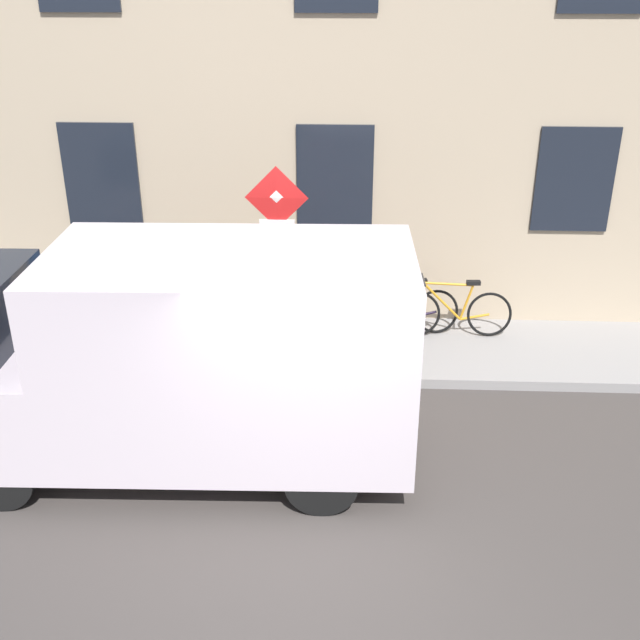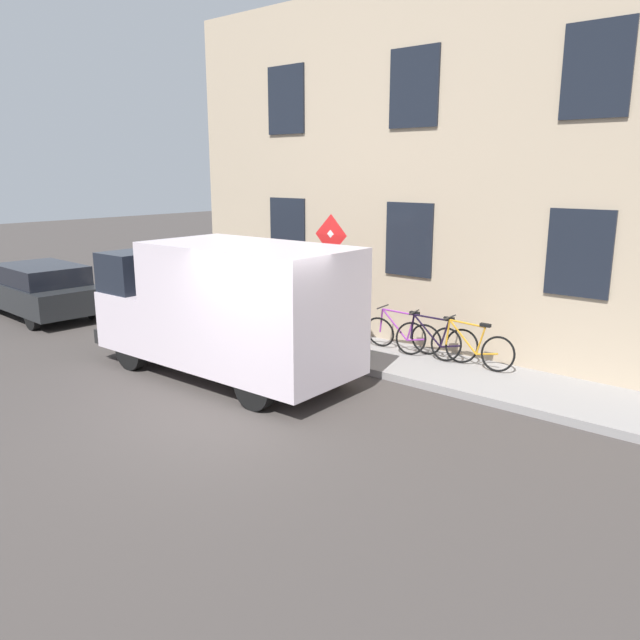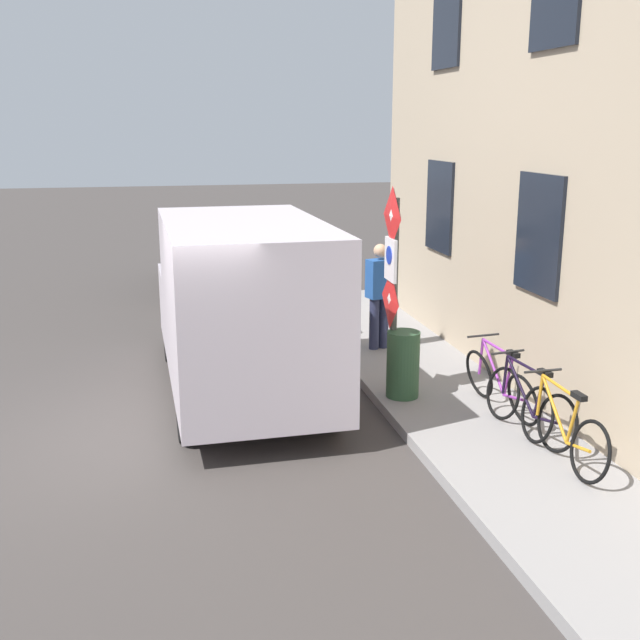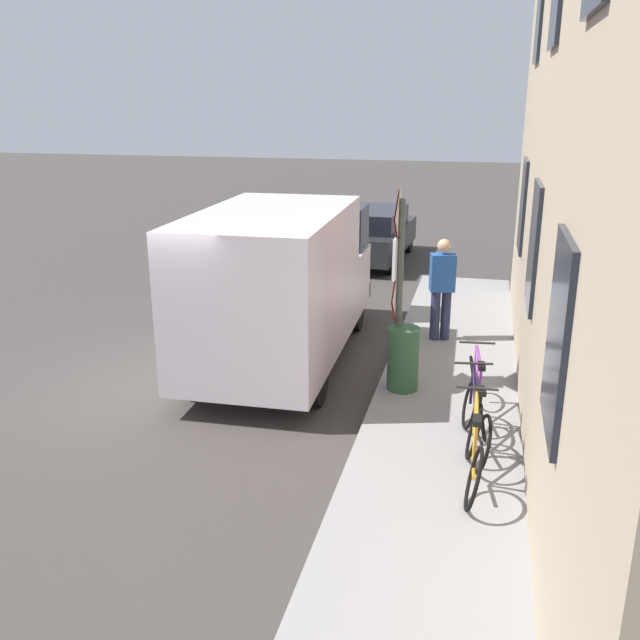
{
  "view_description": "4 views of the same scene",
  "coord_description": "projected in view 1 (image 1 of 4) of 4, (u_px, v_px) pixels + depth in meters",
  "views": [
    {
      "loc": [
        -5.91,
        -0.27,
        5.2
      ],
      "look_at": [
        2.54,
        0.11,
        1.2
      ],
      "focal_mm": 42.93,
      "sensor_mm": 36.0,
      "label": 1
    },
    {
      "loc": [
        -6.08,
        -6.87,
        3.73
      ],
      "look_at": [
        1.98,
        -0.08,
        1.21
      ],
      "focal_mm": 35.01,
      "sensor_mm": 36.0,
      "label": 2
    },
    {
      "loc": [
        0.15,
        -8.72,
        3.7
      ],
      "look_at": [
        2.42,
        1.51,
        1.01
      ],
      "focal_mm": 42.91,
      "sensor_mm": 36.0,
      "label": 3
    },
    {
      "loc": [
        4.33,
        -8.54,
        4.04
      ],
      "look_at": [
        2.1,
        0.77,
        0.99
      ],
      "focal_mm": 39.08,
      "sensor_mm": 36.0,
      "label": 4
    }
  ],
  "objects": [
    {
      "name": "bicycle_purple",
      "position": [
        350.0,
        310.0,
        11.3
      ],
      "size": [
        0.46,
        1.72,
        0.89
      ],
      "rotation": [
        0.0,
        0.0,
        1.67
      ],
      "color": "black",
      "rests_on": "sidewalk_slab"
    },
    {
      "name": "ground_plane",
      "position": [
        320.0,
        539.0,
        7.57
      ],
      "size": [
        80.0,
        80.0,
        0.0
      ],
      "primitive_type": "plane",
      "color": "#3E3936"
    },
    {
      "name": "bicycle_black",
      "position": [
        401.0,
        311.0,
        11.26
      ],
      "size": [
        0.51,
        1.72,
        0.89
      ],
      "rotation": [
        0.0,
        0.0,
        1.72
      ],
      "color": "black",
      "rests_on": "sidewalk_slab"
    },
    {
      "name": "sign_post_stacked",
      "position": [
        278.0,
        254.0,
        9.71
      ],
      "size": [
        0.15,
        0.56,
        2.68
      ],
      "color": "#474C47",
      "rests_on": "sidewalk_slab"
    },
    {
      "name": "pedestrian",
      "position": [
        130.0,
        289.0,
        10.56
      ],
      "size": [
        0.45,
        0.35,
        1.72
      ],
      "rotation": [
        0.0,
        0.0,
        1.81
      ],
      "color": "#262B47",
      "rests_on": "sidewalk_slab"
    },
    {
      "name": "bicycle_orange",
      "position": [
        453.0,
        312.0,
        11.23
      ],
      "size": [
        0.46,
        1.71,
        0.89
      ],
      "rotation": [
        0.0,
        0.0,
        1.6
      ],
      "color": "black",
      "rests_on": "sidewalk_slab"
    },
    {
      "name": "sidewalk_slab",
      "position": [
        332.0,
        349.0,
        11.12
      ],
      "size": [
        1.93,
        14.4,
        0.14
      ],
      "primitive_type": "cube",
      "color": "gray",
      "rests_on": "ground_plane"
    },
    {
      "name": "building_facade",
      "position": [
        336.0,
        78.0,
        10.76
      ],
      "size": [
        0.75,
        12.4,
        7.38
      ],
      "color": "tan",
      "rests_on": "ground_plane"
    },
    {
      "name": "delivery_van",
      "position": [
        178.0,
        356.0,
        8.24
      ],
      "size": [
        2.12,
        5.37,
        2.5
      ],
      "rotation": [
        0.0,
        0.0,
        1.59
      ],
      "color": "silver",
      "rests_on": "ground_plane"
    },
    {
      "name": "litter_bin",
      "position": [
        291.0,
        335.0,
        10.36
      ],
      "size": [
        0.44,
        0.44,
        0.9
      ],
      "primitive_type": "cylinder",
      "color": "#2D5133",
      "rests_on": "sidewalk_slab"
    }
  ]
}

